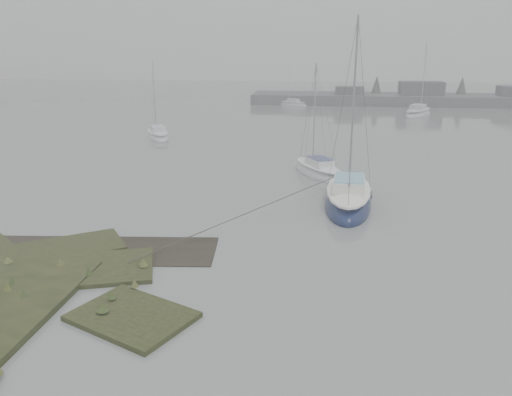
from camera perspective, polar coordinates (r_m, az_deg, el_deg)
name	(u,v)px	position (r m, az deg, el deg)	size (l,w,h in m)	color
ground	(252,141)	(44.54, -0.50, 6.58)	(160.00, 160.00, 0.00)	slate
far_shoreline	(469,99)	(78.47, 23.12, 10.36)	(60.00, 8.00, 4.15)	#4C4F51
sailboat_main	(348,199)	(26.58, 10.49, -0.14)	(2.80, 7.38, 10.24)	#0E183E
sailboat_white	(318,171)	(32.59, 7.07, 3.03)	(4.16, 5.56, 7.60)	silver
sailboat_far_a	(158,136)	(46.53, -11.16, 7.00)	(3.91, 5.44, 7.38)	silver
sailboat_far_b	(418,114)	(63.75, 18.03, 9.15)	(4.91, 6.63, 9.04)	silver
sailboat_far_c	(292,104)	(71.66, 4.15, 10.62)	(4.75, 3.53, 6.47)	#B2B7BC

